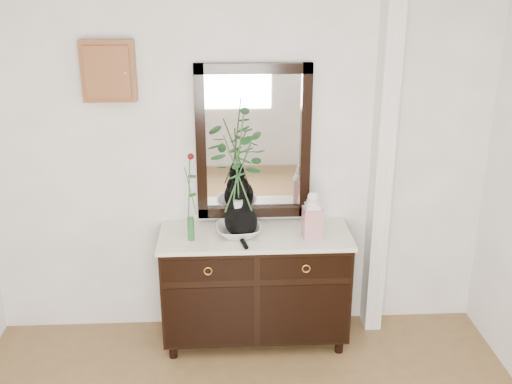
{
  "coord_description": "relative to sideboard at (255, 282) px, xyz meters",
  "views": [
    {
      "loc": [
        -0.1,
        -2.05,
        2.56
      ],
      "look_at": [
        0.1,
        1.63,
        1.2
      ],
      "focal_mm": 42.0,
      "sensor_mm": 36.0,
      "label": 1
    }
  ],
  "objects": [
    {
      "name": "wall_back",
      "position": [
        -0.1,
        0.25,
        0.88
      ],
      "size": [
        3.6,
        0.04,
        2.7
      ],
      "primitive_type": "cube",
      "color": "white",
      "rests_on": "ground"
    },
    {
      "name": "lotus_bowl",
      "position": [
        -0.12,
        -0.01,
        0.41
      ],
      "size": [
        0.33,
        0.33,
        0.08
      ],
      "primitive_type": "imported",
      "rotation": [
        0.0,
        0.0,
        0.07
      ],
      "color": "silver",
      "rests_on": "sideboard"
    },
    {
      "name": "sideboard",
      "position": [
        0.0,
        0.0,
        0.0
      ],
      "size": [
        1.33,
        0.52,
        0.82
      ],
      "color": "black",
      "rests_on": "ground"
    },
    {
      "name": "vase_branches",
      "position": [
        -0.12,
        -0.01,
        0.82
      ],
      "size": [
        0.48,
        0.48,
        0.85
      ],
      "primitive_type": null,
      "rotation": [
        0.0,
        0.0,
        0.21
      ],
      "color": "silver",
      "rests_on": "lotus_bowl"
    },
    {
      "name": "ginger_jar",
      "position": [
        0.39,
        -0.06,
        0.55
      ],
      "size": [
        0.13,
        0.13,
        0.34
      ],
      "primitive_type": null,
      "rotation": [
        0.0,
        0.0,
        0.05
      ],
      "color": "white",
      "rests_on": "sideboard"
    },
    {
      "name": "cat",
      "position": [
        -0.1,
        -0.01,
        0.56
      ],
      "size": [
        0.31,
        0.36,
        0.36
      ],
      "primitive_type": null,
      "rotation": [
        0.0,
        0.0,
        0.21
      ],
      "color": "black",
      "rests_on": "sideboard"
    },
    {
      "name": "bud_vase_rose",
      "position": [
        -0.44,
        -0.06,
        0.69
      ],
      "size": [
        0.09,
        0.09,
        0.62
      ],
      "primitive_type": null,
      "rotation": [
        0.0,
        0.0,
        0.26
      ],
      "color": "#2A632D",
      "rests_on": "sideboard"
    },
    {
      "name": "key_cabinet",
      "position": [
        -0.95,
        0.21,
        1.48
      ],
      "size": [
        0.35,
        0.1,
        0.4
      ],
      "primitive_type": "cube",
      "color": "brown",
      "rests_on": "wall_back"
    },
    {
      "name": "wall_mirror",
      "position": [
        -0.0,
        0.24,
        0.97
      ],
      "size": [
        0.8,
        0.06,
        1.1
      ],
      "color": "black",
      "rests_on": "wall_back"
    },
    {
      "name": "pilaster",
      "position": [
        0.9,
        0.17,
        0.88
      ],
      "size": [
        0.12,
        0.2,
        2.7
      ],
      "primitive_type": "cube",
      "color": "white",
      "rests_on": "ground"
    }
  ]
}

